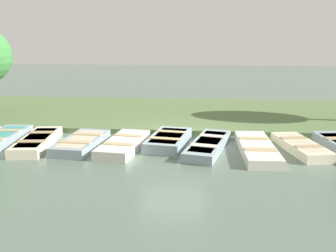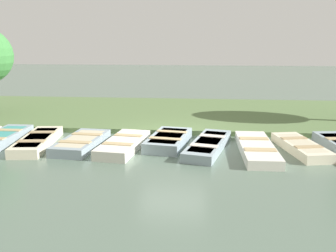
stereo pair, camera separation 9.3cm
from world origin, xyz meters
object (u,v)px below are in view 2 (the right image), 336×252
at_px(rowboat_2, 37,141).
at_px(rowboat_5, 169,140).
at_px(rowboat_6, 208,145).
at_px(rowboat_1, 1,138).
at_px(rowboat_8, 301,147).
at_px(rowboat_3, 81,142).
at_px(rowboat_7, 257,148).
at_px(rowboat_4, 124,144).

distance_m(rowboat_2, rowboat_5, 4.71).
distance_m(rowboat_5, rowboat_6, 1.47).
relative_size(rowboat_1, rowboat_8, 1.08).
distance_m(rowboat_3, rowboat_5, 3.10).
bearing_deg(rowboat_2, rowboat_3, 81.84).
bearing_deg(rowboat_7, rowboat_5, -103.20).
height_order(rowboat_2, rowboat_8, rowboat_2).
bearing_deg(rowboat_3, rowboat_1, -89.20).
height_order(rowboat_2, rowboat_7, rowboat_2).
bearing_deg(rowboat_3, rowboat_5, 104.51).
bearing_deg(rowboat_5, rowboat_1, -78.40).
bearing_deg(rowboat_6, rowboat_5, -92.84).
bearing_deg(rowboat_7, rowboat_8, 100.76).
xyz_separation_m(rowboat_2, rowboat_7, (0.17, 7.71, -0.01)).
bearing_deg(rowboat_4, rowboat_3, -86.60).
xyz_separation_m(rowboat_6, rowboat_7, (0.23, 1.62, -0.00)).
relative_size(rowboat_2, rowboat_6, 0.94).
bearing_deg(rowboat_2, rowboat_4, 80.80).
relative_size(rowboat_3, rowboat_4, 0.94).
bearing_deg(rowboat_7, rowboat_6, -99.28).
relative_size(rowboat_1, rowboat_7, 0.90).
height_order(rowboat_4, rowboat_8, rowboat_4).
relative_size(rowboat_6, rowboat_7, 0.99).
relative_size(rowboat_2, rowboat_7, 0.94).
relative_size(rowboat_5, rowboat_6, 0.79).
distance_m(rowboat_3, rowboat_7, 6.08).
bearing_deg(rowboat_4, rowboat_2, -85.49).
bearing_deg(rowboat_5, rowboat_4, -59.03).
height_order(rowboat_2, rowboat_6, rowboat_2).
xyz_separation_m(rowboat_1, rowboat_3, (0.22, 3.11, -0.00)).
height_order(rowboat_4, rowboat_5, rowboat_5).
bearing_deg(rowboat_1, rowboat_8, 89.47).
relative_size(rowboat_7, rowboat_8, 1.19).
distance_m(rowboat_2, rowboat_3, 1.63).
bearing_deg(rowboat_5, rowboat_6, 82.34).
xyz_separation_m(rowboat_1, rowboat_2, (0.18, 1.48, -0.00)).
bearing_deg(rowboat_1, rowboat_7, 87.46).
height_order(rowboat_1, rowboat_4, same).
height_order(rowboat_2, rowboat_4, rowboat_4).
relative_size(rowboat_4, rowboat_7, 0.87).
xyz_separation_m(rowboat_5, rowboat_6, (0.42, 1.41, -0.03)).
xyz_separation_m(rowboat_1, rowboat_7, (0.35, 9.19, -0.02)).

